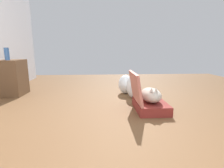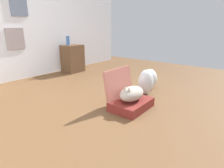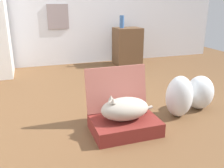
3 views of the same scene
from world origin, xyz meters
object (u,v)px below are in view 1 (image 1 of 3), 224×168
Objects in this scene: plastic_bag_clear at (125,84)px; suitcase_base at (150,106)px; plastic_bag_white at (133,86)px; cat at (151,95)px; vase_tall at (7,54)px; side_table at (13,78)px.

suitcase_base is at bearing -166.77° from plastic_bag_clear.
cat is at bearing -168.81° from plastic_bag_white.
suitcase_base is 0.17m from cat.
cat is 2.63m from vase_tall.
plastic_bag_white reaches higher than suitcase_base.
suitcase_base is 1.60× the size of plastic_bag_clear.
plastic_bag_clear is at bearing 16.90° from plastic_bag_white.
plastic_bag_white reaches higher than plastic_bag_clear.
side_table reaches higher than plastic_bag_white.
plastic_bag_clear is at bearing 13.14° from cat.
vase_tall reaches higher than cat.
plastic_bag_clear is at bearing -90.45° from side_table.
cat is 1.38× the size of plastic_bag_clear.
plastic_bag_white is at bearing 11.19° from cat.
side_table is at bearing 3.59° from vase_tall.
suitcase_base is at bearing -168.68° from plastic_bag_white.
vase_tall reaches higher than plastic_bag_white.
cat is at bearing 176.87° from suitcase_base.
cat is 2.33× the size of vase_tall.
plastic_bag_white is at bearing -163.10° from plastic_bag_clear.
cat is 0.67m from plastic_bag_white.
cat is 1.01m from plastic_bag_clear.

